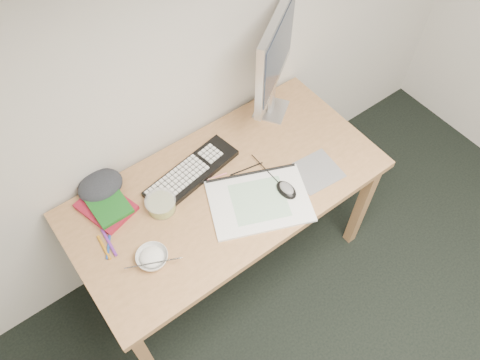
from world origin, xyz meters
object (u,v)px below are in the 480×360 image
(keyboard, at_px, (192,173))
(monitor, at_px, (275,54))
(desk, at_px, (227,197))
(rice_bowl, at_px, (152,258))
(sketchpad, at_px, (259,201))

(keyboard, xyz_separation_m, monitor, (0.53, 0.10, 0.33))
(desk, distance_m, keyboard, 0.19)
(desk, distance_m, monitor, 0.67)
(rice_bowl, bearing_deg, sketchpad, -4.08)
(desk, bearing_deg, sketchpad, -64.99)
(monitor, bearing_deg, keyboard, 155.87)
(keyboard, bearing_deg, monitor, 0.69)
(monitor, bearing_deg, sketchpad, -168.73)
(desk, xyz_separation_m, sketchpad, (0.07, -0.15, 0.09))
(desk, xyz_separation_m, keyboard, (-0.08, 0.15, 0.10))
(monitor, bearing_deg, desk, 173.94)
(keyboard, relative_size, monitor, 0.82)
(desk, relative_size, keyboard, 3.07)
(monitor, xyz_separation_m, rice_bowl, (-0.88, -0.35, -0.33))
(sketchpad, bearing_deg, monitor, 69.00)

